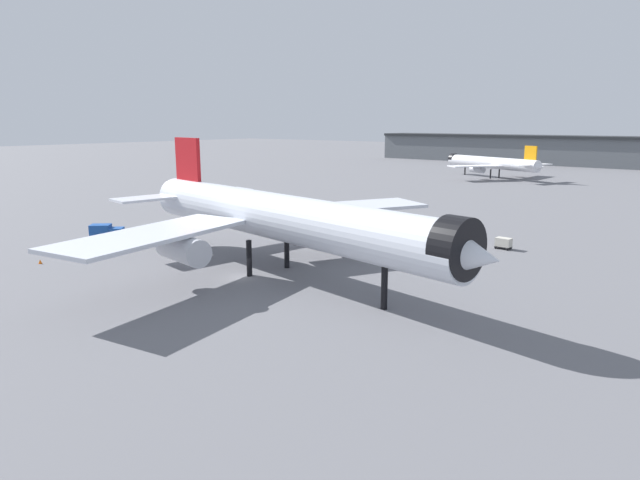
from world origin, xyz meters
TOP-DOWN VIEW (x-y plane):
  - ground at (0.00, 0.00)m, footprint 900.00×900.00m
  - airliner_near_gate at (3.54, 3.70)m, footprint 64.17×57.92m
  - airliner_far_taxiway at (-24.60, 150.62)m, footprint 44.19×39.56m
  - terminal_building at (-10.71, 232.42)m, footprint 210.79×28.62m
  - service_truck_front at (-34.43, 1.27)m, footprint 5.60×5.42m
  - baggage_tug_wing at (-4.35, 40.17)m, footprint 2.65×3.53m
  - baggage_cart_trailing at (21.45, 37.94)m, footprint 2.50×2.07m
  - traffic_cone_near_nose at (-28.12, -13.21)m, footprint 0.51×0.51m

SIDE VIEW (x-z plane):
  - ground at x=0.00m, z-range 0.00..0.00m
  - traffic_cone_near_nose at x=-28.12m, z-range 0.00..0.64m
  - baggage_tug_wing at x=-4.35m, z-range 0.05..1.90m
  - baggage_cart_trailing at x=21.45m, z-range 0.07..1.89m
  - service_truck_front at x=-34.43m, z-range 0.09..3.09m
  - airliner_far_taxiway at x=-24.60m, z-range -0.73..11.53m
  - terminal_building at x=-10.71m, z-range -5.54..19.70m
  - airliner_near_gate at x=3.54m, z-range -1.06..16.71m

